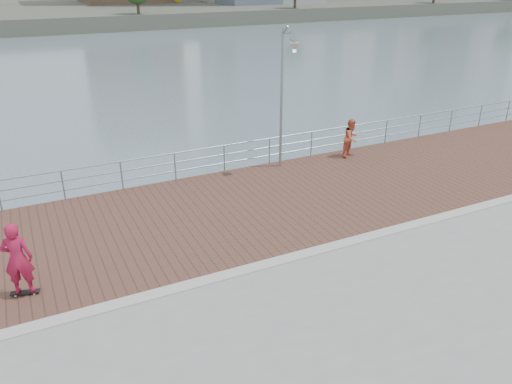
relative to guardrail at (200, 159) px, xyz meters
name	(u,v)px	position (x,y,z in m)	size (l,w,h in m)	color
water	(285,317)	(0.00, -7.00, -2.69)	(400.00, 400.00, 0.00)	slate
brick_lane	(235,209)	(0.00, -3.40, -0.68)	(40.00, 6.80, 0.02)	brown
curb	(287,259)	(0.00, -7.00, -0.66)	(40.00, 0.40, 0.06)	#B7B5AD
far_shore	(26,7)	(0.00, 115.50, -1.44)	(320.00, 95.00, 2.50)	#4C5142
guardrail	(200,159)	(0.00, 0.00, 0.00)	(39.06, 0.06, 1.13)	#8C9EA8
street_lamp	(287,76)	(3.32, -0.89, 3.12)	(0.39, 1.14, 5.37)	gray
skateboard	(25,292)	(-6.76, -5.54, -0.61)	(0.72, 0.35, 0.08)	black
skateboarder	(17,259)	(-6.76, -5.54, 0.38)	(0.71, 0.46, 1.94)	#AE173C
bystander	(351,138)	(6.62, -0.83, 0.16)	(0.81, 0.63, 1.67)	#DB6240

